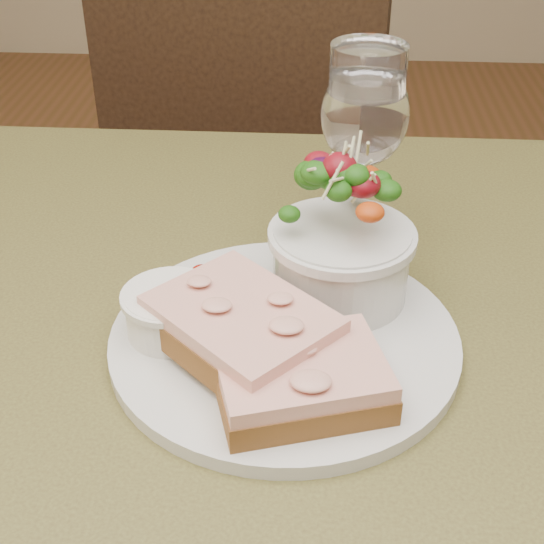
# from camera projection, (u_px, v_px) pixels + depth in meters

# --- Properties ---
(cafe_table) EXTENTS (0.80, 0.80, 0.75)m
(cafe_table) POSITION_uv_depth(u_px,v_px,m) (272.00, 429.00, 0.66)
(cafe_table) COLOR #3E361A
(cafe_table) RESTS_ON ground
(chair_far) EXTENTS (0.49, 0.49, 0.90)m
(chair_far) POSITION_uv_depth(u_px,v_px,m) (265.00, 283.00, 1.47)
(chair_far) COLOR black
(chair_far) RESTS_ON ground
(dinner_plate) EXTENTS (0.27, 0.27, 0.01)m
(dinner_plate) POSITION_uv_depth(u_px,v_px,m) (284.00, 339.00, 0.59)
(dinner_plate) COLOR silver
(dinner_plate) RESTS_ON cafe_table
(sandwich_front) EXTENTS (0.13, 0.11, 0.03)m
(sandwich_front) POSITION_uv_depth(u_px,v_px,m) (301.00, 379.00, 0.52)
(sandwich_front) COLOR #482713
(sandwich_front) RESTS_ON dinner_plate
(sandwich_back) EXTENTS (0.16, 0.16, 0.03)m
(sandwich_back) POSITION_uv_depth(u_px,v_px,m) (242.00, 327.00, 0.55)
(sandwich_back) COLOR #482713
(sandwich_back) RESTS_ON dinner_plate
(ramekin) EXTENTS (0.07, 0.07, 0.04)m
(ramekin) POSITION_uv_depth(u_px,v_px,m) (171.00, 310.00, 0.58)
(ramekin) COLOR white
(ramekin) RESTS_ON dinner_plate
(salad_bowl) EXTENTS (0.11, 0.11, 0.13)m
(salad_bowl) POSITION_uv_depth(u_px,v_px,m) (342.00, 232.00, 0.59)
(salad_bowl) COLOR silver
(salad_bowl) RESTS_ON dinner_plate
(garnish) EXTENTS (0.05, 0.04, 0.02)m
(garnish) POSITION_uv_depth(u_px,v_px,m) (214.00, 277.00, 0.63)
(garnish) COLOR #0E3B0A
(garnish) RESTS_ON dinner_plate
(wine_glass) EXTENTS (0.08, 0.08, 0.18)m
(wine_glass) POSITION_uv_depth(u_px,v_px,m) (364.00, 121.00, 0.65)
(wine_glass) COLOR white
(wine_glass) RESTS_ON cafe_table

